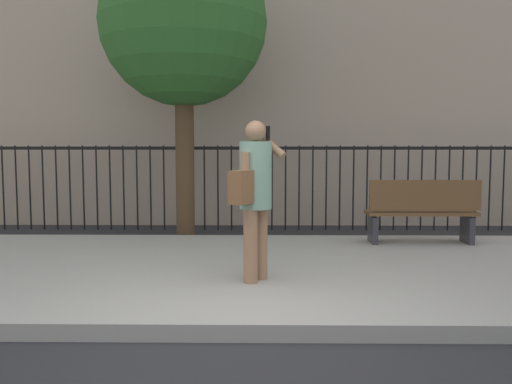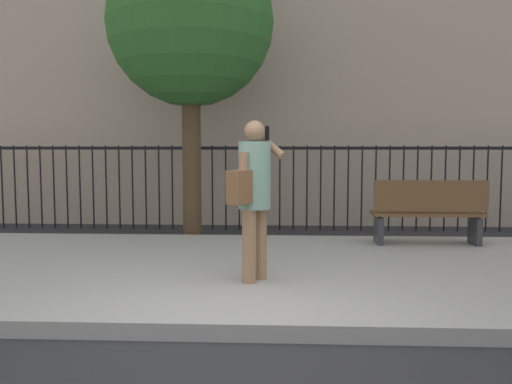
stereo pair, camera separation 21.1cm
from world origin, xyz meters
name	(u,v)px [view 2 (the right image)]	position (x,y,z in m)	size (l,w,h in m)	color
ground_plane	(229,343)	(0.00, 0.00, 0.00)	(60.00, 60.00, 0.00)	#28282B
sidewalk	(247,271)	(0.00, 2.20, 0.07)	(28.00, 4.40, 0.15)	#9E9B93
iron_fence	(259,176)	(0.00, 5.90, 1.02)	(12.03, 0.04, 1.60)	black
pedestrian_on_phone	(253,189)	(0.12, 1.41, 1.14)	(0.61, 0.72, 1.70)	#936B4C
street_bench	(428,211)	(2.55, 3.66, 0.65)	(1.60, 0.45, 0.95)	brown
street_tree_near	(190,24)	(-1.10, 4.84, 3.60)	(2.76, 2.76, 5.01)	#4C3823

